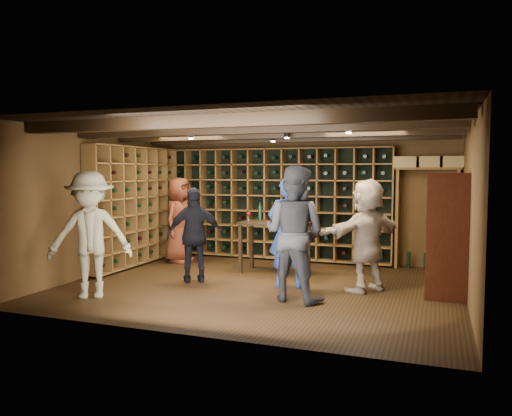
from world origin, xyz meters
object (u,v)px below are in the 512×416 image
(man_blue_shirt, at_px, (288,233))
(guest_woman_black, at_px, (195,235))
(man_grey_suit, at_px, (294,233))
(tasting_table, at_px, (274,228))
(guest_red_floral, at_px, (180,220))
(display_cabinet, at_px, (446,238))
(guest_beige, at_px, (367,235))
(guest_khaki, at_px, (90,235))

(man_blue_shirt, height_order, guest_woman_black, man_blue_shirt)
(man_grey_suit, relative_size, tasting_table, 1.53)
(man_blue_shirt, height_order, guest_red_floral, man_blue_shirt)
(display_cabinet, relative_size, guest_beige, 1.03)
(display_cabinet, relative_size, tasting_table, 1.42)
(guest_khaki, bearing_deg, guest_beige, -4.49)
(guest_woman_black, distance_m, guest_khaki, 1.69)
(guest_beige, bearing_deg, man_blue_shirt, -46.11)
(tasting_table, bearing_deg, man_grey_suit, -60.79)
(guest_khaki, xyz_separation_m, tasting_table, (1.92, 2.54, -0.10))
(man_grey_suit, bearing_deg, man_blue_shirt, -54.81)
(man_blue_shirt, height_order, man_grey_suit, man_grey_suit)
(man_blue_shirt, relative_size, guest_woman_black, 1.11)
(man_grey_suit, relative_size, guest_red_floral, 1.12)
(tasting_table, bearing_deg, display_cabinet, -13.71)
(guest_red_floral, relative_size, tasting_table, 1.36)
(display_cabinet, bearing_deg, guest_khaki, -160.31)
(man_blue_shirt, distance_m, guest_woman_black, 1.53)
(guest_khaki, relative_size, guest_beige, 1.06)
(man_blue_shirt, xyz_separation_m, man_grey_suit, (0.30, -0.73, 0.08))
(guest_woman_black, distance_m, guest_beige, 2.72)
(guest_woman_black, height_order, guest_khaki, guest_khaki)
(man_blue_shirt, relative_size, tasting_table, 1.39)
(guest_red_floral, distance_m, tasting_table, 2.13)
(man_blue_shirt, bearing_deg, guest_woman_black, -6.24)
(display_cabinet, xyz_separation_m, tasting_table, (-2.83, 0.84, -0.06))
(display_cabinet, relative_size, man_grey_suit, 0.93)
(man_blue_shirt, relative_size, guest_beige, 1.01)
(display_cabinet, xyz_separation_m, man_blue_shirt, (-2.29, -0.12, -0.00))
(man_grey_suit, relative_size, guest_woman_black, 1.22)
(guest_woman_black, relative_size, guest_beige, 0.91)
(guest_beige, relative_size, tasting_table, 1.38)
(man_blue_shirt, bearing_deg, guest_beige, 175.21)
(display_cabinet, distance_m, tasting_table, 2.95)
(guest_red_floral, xyz_separation_m, guest_khaki, (0.17, -2.92, 0.06))
(guest_beige, bearing_deg, guest_woman_black, -46.92)
(guest_khaki, distance_m, guest_beige, 4.04)
(guest_khaki, xyz_separation_m, guest_beige, (3.64, 1.75, -0.05))
(man_blue_shirt, height_order, guest_khaki, guest_khaki)
(display_cabinet, xyz_separation_m, guest_beige, (-1.11, 0.04, -0.01))
(guest_woman_black, xyz_separation_m, tasting_table, (0.98, 1.14, 0.03))
(display_cabinet, bearing_deg, man_grey_suit, -156.90)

